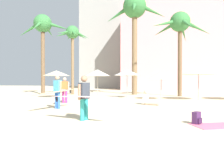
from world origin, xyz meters
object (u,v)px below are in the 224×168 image
(cafe_umbrella_4, at_px, (97,73))
(person_near_right, at_px, (83,96))
(palm_tree_right, at_px, (43,29))
(beach_towel, at_px, (220,126))
(person_near_left, at_px, (148,100))
(palm_tree_center, at_px, (72,37))
(person_far_right, at_px, (56,91))
(backpack, at_px, (197,118))
(palm_tree_left, at_px, (180,27))
(palm_tree_far_left, at_px, (135,13))
(cafe_umbrella_0, at_px, (127,72))
(cafe_umbrella_5, at_px, (199,72))
(cafe_umbrella_1, at_px, (161,76))
(person_mid_right, at_px, (64,89))
(cafe_umbrella_2, at_px, (56,73))

(cafe_umbrella_4, bearing_deg, person_near_right, -78.84)
(palm_tree_right, distance_m, beach_towel, 21.56)
(person_near_left, bearing_deg, person_near_right, -89.24)
(palm_tree_center, distance_m, person_far_right, 13.65)
(cafe_umbrella_4, xyz_separation_m, person_near_right, (1.98, -10.05, -1.28))
(beach_towel, bearing_deg, cafe_umbrella_4, 123.22)
(person_near_right, relative_size, person_near_left, 2.81)
(backpack, relative_size, person_near_left, 0.40)
(person_near_left, bearing_deg, palm_tree_left, 92.21)
(palm_tree_far_left, xyz_separation_m, cafe_umbrella_0, (-0.28, -5.13, -6.68))
(palm_tree_far_left, distance_m, cafe_umbrella_5, 10.48)
(palm_tree_far_left, bearing_deg, palm_tree_left, -22.31)
(cafe_umbrella_1, height_order, beach_towel, cafe_umbrella_1)
(beach_towel, bearing_deg, cafe_umbrella_5, 81.25)
(backpack, distance_m, person_mid_right, 9.24)
(cafe_umbrella_5, distance_m, person_near_right, 11.56)
(cafe_umbrella_1, height_order, person_near_left, cafe_umbrella_1)
(palm_tree_left, distance_m, cafe_umbrella_2, 12.52)
(cafe_umbrella_2, height_order, beach_towel, cafe_umbrella_2)
(cafe_umbrella_5, relative_size, person_mid_right, 0.86)
(cafe_umbrella_0, xyz_separation_m, person_near_right, (-0.51, -10.59, -1.31))
(cafe_umbrella_1, xyz_separation_m, person_far_right, (-5.73, -6.77, -0.95))
(beach_towel, bearing_deg, backpack, 167.32)
(cafe_umbrella_0, bearing_deg, palm_tree_left, 34.36)
(cafe_umbrella_4, distance_m, backpack, 11.75)
(person_near_right, bearing_deg, cafe_umbrella_1, 96.32)
(beach_towel, relative_size, person_near_left, 1.65)
(palm_tree_right, xyz_separation_m, person_mid_right, (6.19, -8.68, -6.46))
(cafe_umbrella_1, height_order, person_far_right, cafe_umbrella_1)
(person_mid_right, xyz_separation_m, person_far_right, (0.83, -2.94, 0.02))
(palm_tree_center, distance_m, cafe_umbrella_1, 11.63)
(palm_tree_center, bearing_deg, person_mid_right, -72.61)
(person_near_right, bearing_deg, palm_tree_right, 148.17)
(person_far_right, bearing_deg, person_near_right, 65.16)
(cafe_umbrella_4, relative_size, backpack, 5.86)
(person_near_left, bearing_deg, palm_tree_right, 165.90)
(person_near_left, bearing_deg, person_far_right, -126.13)
(palm_tree_right, bearing_deg, palm_tree_far_left, 6.58)
(palm_tree_far_left, relative_size, person_near_left, 10.49)
(cafe_umbrella_5, bearing_deg, cafe_umbrella_0, 171.26)
(cafe_umbrella_4, bearing_deg, palm_tree_center, 130.08)
(palm_tree_far_left, relative_size, beach_towel, 6.36)
(cafe_umbrella_2, height_order, person_far_right, cafe_umbrella_2)
(person_near_left, bearing_deg, cafe_umbrella_4, 157.93)
(person_mid_right, bearing_deg, cafe_umbrella_4, 148.98)
(cafe_umbrella_2, height_order, cafe_umbrella_4, cafe_umbrella_4)
(cafe_umbrella_1, bearing_deg, person_near_right, -108.89)
(palm_tree_center, distance_m, cafe_umbrella_2, 6.42)
(palm_tree_left, relative_size, palm_tree_center, 1.07)
(cafe_umbrella_2, distance_m, person_near_right, 11.64)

